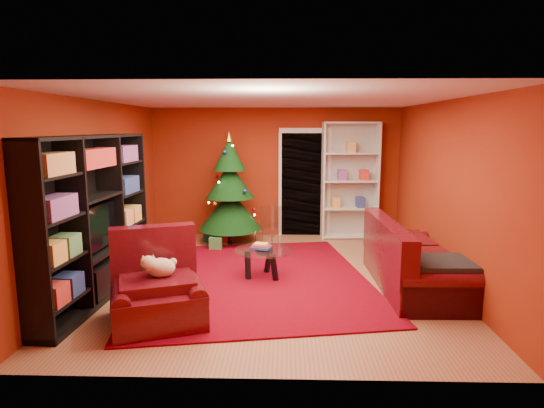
{
  "coord_description": "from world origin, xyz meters",
  "views": [
    {
      "loc": [
        0.19,
        -6.48,
        2.22
      ],
      "look_at": [
        0.0,
        0.4,
        1.05
      ],
      "focal_mm": 30.0,
      "sensor_mm": 36.0,
      "label": 1
    }
  ],
  "objects_px": {
    "gift_box_green": "(216,243)",
    "white_bookshelf": "(350,181)",
    "gift_box_red": "(220,238)",
    "acrylic_chair": "(267,232)",
    "dog": "(161,268)",
    "coffee_table": "(263,263)",
    "rug": "(251,279)",
    "sofa": "(416,254)",
    "media_unit": "(93,218)",
    "armchair": "(157,287)",
    "christmas_tree": "(230,189)",
    "gift_box_teal": "(211,235)"
  },
  "relations": [
    {
      "from": "coffee_table",
      "to": "armchair",
      "type": "bearing_deg",
      "value": -125.5
    },
    {
      "from": "gift_box_red",
      "to": "dog",
      "type": "relative_size",
      "value": 0.55
    },
    {
      "from": "gift_box_teal",
      "to": "white_bookshelf",
      "type": "distance_m",
      "value": 2.95
    },
    {
      "from": "gift_box_green",
      "to": "armchair",
      "type": "relative_size",
      "value": 0.21
    },
    {
      "from": "sofa",
      "to": "coffee_table",
      "type": "height_order",
      "value": "sofa"
    },
    {
      "from": "rug",
      "to": "white_bookshelf",
      "type": "distance_m",
      "value": 3.4
    },
    {
      "from": "rug",
      "to": "acrylic_chair",
      "type": "distance_m",
      "value": 1.48
    },
    {
      "from": "white_bookshelf",
      "to": "armchair",
      "type": "xyz_separation_m",
      "value": [
        -2.75,
        -4.17,
        -0.73
      ]
    },
    {
      "from": "gift_box_red",
      "to": "acrylic_chair",
      "type": "xyz_separation_m",
      "value": [
        0.92,
        -0.61,
        0.27
      ]
    },
    {
      "from": "acrylic_chair",
      "to": "gift_box_teal",
      "type": "bearing_deg",
      "value": 163.89
    },
    {
      "from": "gift_box_green",
      "to": "sofa",
      "type": "relative_size",
      "value": 0.1
    },
    {
      "from": "gift_box_green",
      "to": "sofa",
      "type": "xyz_separation_m",
      "value": [
        3.09,
        -1.91,
        0.36
      ]
    },
    {
      "from": "gift_box_red",
      "to": "white_bookshelf",
      "type": "height_order",
      "value": "white_bookshelf"
    },
    {
      "from": "gift_box_green",
      "to": "dog",
      "type": "height_order",
      "value": "dog"
    },
    {
      "from": "rug",
      "to": "media_unit",
      "type": "xyz_separation_m",
      "value": [
        -1.98,
        -0.76,
        1.05
      ]
    },
    {
      "from": "media_unit",
      "to": "sofa",
      "type": "distance_m",
      "value": 4.36
    },
    {
      "from": "gift_box_red",
      "to": "armchair",
      "type": "relative_size",
      "value": 0.2
    },
    {
      "from": "gift_box_red",
      "to": "dog",
      "type": "distance_m",
      "value": 3.53
    },
    {
      "from": "gift_box_teal",
      "to": "media_unit",
      "type": "bearing_deg",
      "value": -109.03
    },
    {
      "from": "white_bookshelf",
      "to": "sofa",
      "type": "distance_m",
      "value": 3.02
    },
    {
      "from": "rug",
      "to": "white_bookshelf",
      "type": "bearing_deg",
      "value": 55.9
    },
    {
      "from": "acrylic_chair",
      "to": "coffee_table",
      "type": "bearing_deg",
      "value": -70.19
    },
    {
      "from": "rug",
      "to": "armchair",
      "type": "distance_m",
      "value": 1.84
    },
    {
      "from": "white_bookshelf",
      "to": "armchair",
      "type": "relative_size",
      "value": 2.17
    },
    {
      "from": "gift_box_green",
      "to": "gift_box_red",
      "type": "bearing_deg",
      "value": 84.98
    },
    {
      "from": "media_unit",
      "to": "gift_box_teal",
      "type": "relative_size",
      "value": 10.38
    },
    {
      "from": "rug",
      "to": "gift_box_teal",
      "type": "bearing_deg",
      "value": 112.99
    },
    {
      "from": "white_bookshelf",
      "to": "sofa",
      "type": "height_order",
      "value": "white_bookshelf"
    },
    {
      "from": "media_unit",
      "to": "christmas_tree",
      "type": "distance_m",
      "value": 3.26
    },
    {
      "from": "gift_box_red",
      "to": "coffee_table",
      "type": "distance_m",
      "value": 2.17
    },
    {
      "from": "media_unit",
      "to": "armchair",
      "type": "relative_size",
      "value": 2.53
    },
    {
      "from": "armchair",
      "to": "sofa",
      "type": "xyz_separation_m",
      "value": [
        3.27,
        1.27,
        0.05
      ]
    },
    {
      "from": "media_unit",
      "to": "dog",
      "type": "bearing_deg",
      "value": -30.74
    },
    {
      "from": "gift_box_red",
      "to": "armchair",
      "type": "distance_m",
      "value": 3.57
    },
    {
      "from": "sofa",
      "to": "acrylic_chair",
      "type": "relative_size",
      "value": 2.95
    },
    {
      "from": "gift_box_green",
      "to": "white_bookshelf",
      "type": "bearing_deg",
      "value": 21.07
    },
    {
      "from": "christmas_tree",
      "to": "armchair",
      "type": "bearing_deg",
      "value": -96.08
    },
    {
      "from": "armchair",
      "to": "gift_box_red",
      "type": "bearing_deg",
      "value": 66.25
    },
    {
      "from": "gift_box_green",
      "to": "gift_box_red",
      "type": "xyz_separation_m",
      "value": [
        0.03,
        0.37,
        -0.01
      ]
    },
    {
      "from": "dog",
      "to": "coffee_table",
      "type": "distance_m",
      "value": 1.93
    },
    {
      "from": "media_unit",
      "to": "gift_box_red",
      "type": "xyz_separation_m",
      "value": [
        1.24,
        2.78,
        -0.95
      ]
    },
    {
      "from": "christmas_tree",
      "to": "white_bookshelf",
      "type": "distance_m",
      "value": 2.4
    },
    {
      "from": "gift_box_red",
      "to": "coffee_table",
      "type": "relative_size",
      "value": 0.26
    },
    {
      "from": "gift_box_teal",
      "to": "armchair",
      "type": "xyz_separation_m",
      "value": [
        -0.01,
        -3.76,
        0.29
      ]
    },
    {
      "from": "white_bookshelf",
      "to": "acrylic_chair",
      "type": "bearing_deg",
      "value": -145.12
    },
    {
      "from": "acrylic_chair",
      "to": "dog",
      "type": "bearing_deg",
      "value": -91.19
    },
    {
      "from": "gift_box_red",
      "to": "dog",
      "type": "bearing_deg",
      "value": -93.04
    },
    {
      "from": "acrylic_chair",
      "to": "armchair",
      "type": "bearing_deg",
      "value": -91.27
    },
    {
      "from": "gift_box_red",
      "to": "gift_box_teal",
      "type": "bearing_deg",
      "value": 135.38
    },
    {
      "from": "rug",
      "to": "gift_box_green",
      "type": "height_order",
      "value": "gift_box_green"
    }
  ]
}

